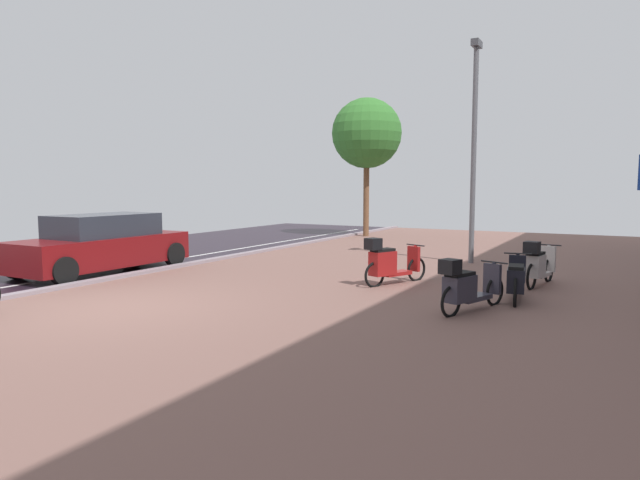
{
  "coord_description": "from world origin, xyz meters",
  "views": [
    {
      "loc": [
        7.78,
        -6.64,
        2.14
      ],
      "look_at": [
        3.47,
        1.24,
        1.25
      ],
      "focal_mm": 31.2,
      "sensor_mm": 36.0,
      "label": 1
    }
  ],
  "objects": [
    {
      "name": "ground",
      "position": [
        1.43,
        0.0,
        -0.02
      ],
      "size": [
        21.0,
        40.0,
        0.13
      ],
      "color": "black"
    },
    {
      "name": "scooter_near",
      "position": [
        5.52,
        2.63,
        0.44
      ],
      "size": [
        0.87,
        1.79,
        0.97
      ],
      "color": "black",
      "rests_on": "ground"
    },
    {
      "name": "scooter_mid",
      "position": [
        6.25,
        5.79,
        0.46
      ],
      "size": [
        0.62,
        1.76,
        1.02
      ],
      "color": "black",
      "rests_on": "ground"
    },
    {
      "name": "scooter_far",
      "position": [
        6.09,
        4.03,
        0.39
      ],
      "size": [
        0.59,
        1.88,
        0.84
      ],
      "color": "black",
      "rests_on": "ground"
    },
    {
      "name": "scooter_extra",
      "position": [
        3.39,
        4.46,
        0.48
      ],
      "size": [
        0.95,
        1.71,
        1.07
      ],
      "color": "black",
      "rests_on": "ground"
    },
    {
      "name": "parked_car_near",
      "position": [
        -3.51,
        2.76,
        0.68
      ],
      "size": [
        1.83,
        4.38,
        1.43
      ],
      "color": "maroon",
      "rests_on": "ground"
    },
    {
      "name": "lamp_post",
      "position": [
        4.13,
        8.74,
        3.32
      ],
      "size": [
        0.2,
        0.52,
        5.99
      ],
      "color": "slate",
      "rests_on": "ground"
    },
    {
      "name": "street_tree",
      "position": [
        -1.75,
        14.83,
        4.28
      ],
      "size": [
        2.91,
        2.91,
        5.75
      ],
      "color": "brown",
      "rests_on": "ground"
    }
  ]
}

